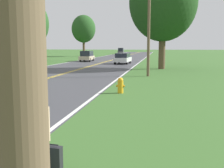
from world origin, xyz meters
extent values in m
cylinder|color=#38476B|center=(6.37, 3.98, 0.42)|extent=(0.14, 0.14, 0.83)
cylinder|color=#38476B|center=(6.54, 3.80, 0.42)|extent=(0.14, 0.14, 0.83)
cube|color=white|center=(6.45, 3.89, 1.15)|extent=(0.47, 0.23, 0.63)
sphere|color=beige|center=(6.45, 3.89, 1.58)|extent=(0.23, 0.23, 0.23)
sphere|color=#2D2319|center=(6.45, 3.89, 1.62)|extent=(0.21, 0.21, 0.21)
cylinder|color=beige|center=(6.20, 3.92, 1.08)|extent=(0.09, 0.09, 0.66)
cylinder|color=beige|center=(6.70, 3.87, 1.08)|extent=(0.09, 0.09, 0.66)
cube|color=#1E472D|center=(6.43, 3.71, 1.18)|extent=(0.38, 0.21, 0.53)
cube|color=black|center=(6.72, 4.01, 0.30)|extent=(0.39, 0.20, 0.60)
cylinder|color=black|center=(6.72, 4.01, 0.64)|extent=(0.27, 0.05, 0.02)
cylinder|color=gold|center=(6.66, 13.95, 0.32)|extent=(0.31, 0.31, 0.64)
sphere|color=gold|center=(6.66, 13.95, 0.71)|extent=(0.30, 0.30, 0.30)
cylinder|color=gold|center=(6.86, 13.95, 0.39)|extent=(0.08, 0.11, 0.11)
cylinder|color=gold|center=(6.47, 13.95, 0.39)|extent=(0.08, 0.11, 0.11)
cylinder|color=brown|center=(7.75, 22.88, 3.66)|extent=(0.24, 0.24, 7.33)
cylinder|color=brown|center=(8.78, 45.74, 4.42)|extent=(0.24, 0.24, 8.83)
cube|color=brown|center=(8.78, 45.74, 8.23)|extent=(1.80, 0.12, 0.10)
cylinder|color=brown|center=(8.91, 30.90, 2.07)|extent=(0.74, 0.74, 4.14)
ellipsoid|color=#1E4219|center=(8.91, 30.90, 7.28)|extent=(7.39, 7.39, 8.50)
cylinder|color=brown|center=(-13.21, 43.29, 1.58)|extent=(0.72, 0.72, 3.16)
ellipsoid|color=#234C1E|center=(-13.21, 43.29, 6.22)|extent=(7.18, 7.18, 8.26)
cylinder|color=brown|center=(-9.82, 66.05, 2.11)|extent=(0.58, 0.58, 4.23)
ellipsoid|color=#234C1E|center=(-9.82, 66.05, 6.68)|extent=(5.78, 5.78, 6.64)
cylinder|color=black|center=(-2.93, 19.72, 0.36)|extent=(0.23, 0.72, 0.71)
cylinder|color=black|center=(-1.30, 19.65, 0.36)|extent=(0.23, 0.72, 0.71)
cylinder|color=black|center=(-1.42, 17.08, 0.36)|extent=(0.23, 0.72, 0.71)
cube|color=#1E472D|center=(-2.18, 18.40, 0.61)|extent=(2.02, 4.23, 0.58)
cube|color=#1E232D|center=(-2.18, 18.24, 1.17)|extent=(1.72, 2.35, 0.53)
cylinder|color=black|center=(4.20, 37.76, 0.36)|extent=(0.23, 0.72, 0.71)
cylinder|color=black|center=(2.50, 37.84, 0.36)|extent=(0.23, 0.72, 0.71)
cylinder|color=black|center=(4.33, 40.56, 0.36)|extent=(0.23, 0.72, 0.71)
cylinder|color=black|center=(2.63, 40.64, 0.36)|extent=(0.23, 0.72, 0.71)
cube|color=white|center=(3.41, 39.20, 0.61)|extent=(2.12, 4.61, 0.59)
cube|color=#1E232D|center=(3.41, 39.20, 1.22)|extent=(1.83, 3.24, 0.63)
cylinder|color=black|center=(-4.30, 46.22, 0.33)|extent=(0.22, 0.66, 0.65)
cylinder|color=black|center=(-2.68, 46.28, 0.33)|extent=(0.22, 0.66, 0.65)
cylinder|color=black|center=(-4.20, 43.48, 0.33)|extent=(0.22, 0.66, 0.65)
cylinder|color=black|center=(-2.58, 43.54, 0.33)|extent=(0.22, 0.66, 0.65)
cube|color=#C1B28E|center=(-3.44, 44.88, 0.59)|extent=(1.98, 4.49, 0.59)
cube|color=#1E232D|center=(-3.44, 44.88, 1.31)|extent=(1.72, 3.15, 0.86)
cylinder|color=black|center=(-4.27, 87.36, 0.30)|extent=(0.23, 0.61, 0.60)
cylinder|color=black|center=(-2.77, 87.43, 0.30)|extent=(0.23, 0.61, 0.60)
cylinder|color=black|center=(-4.17, 84.94, 0.30)|extent=(0.23, 0.61, 0.60)
cylinder|color=black|center=(-2.67, 85.00, 0.30)|extent=(0.23, 0.61, 0.60)
cube|color=#47474C|center=(-3.47, 86.18, 0.63)|extent=(1.87, 3.99, 0.72)
cube|color=#1E232D|center=(-3.47, 86.18, 1.48)|extent=(1.61, 2.80, 0.99)
camera|label=1|loc=(8.78, -0.99, 2.54)|focal=45.00mm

